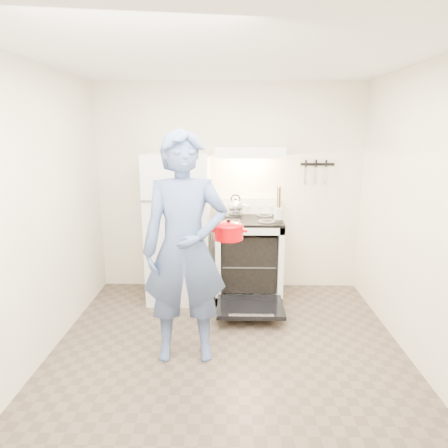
{
  "coord_description": "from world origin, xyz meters",
  "views": [
    {
      "loc": [
        0.03,
        -3.03,
        1.97
      ],
      "look_at": [
        -0.05,
        1.0,
        1.0
      ],
      "focal_mm": 32.0,
      "sensor_mm": 36.0,
      "label": 1
    }
  ],
  "objects": [
    {
      "name": "oven_rack",
      "position": [
        0.23,
        1.48,
        0.44
      ],
      "size": [
        0.6,
        0.52,
        0.01
      ],
      "primitive_type": "cube",
      "color": "slate",
      "rests_on": "stove_body"
    },
    {
      "name": "range_hood",
      "position": [
        0.23,
        1.55,
        1.71
      ],
      "size": [
        0.76,
        0.5,
        0.12
      ],
      "primitive_type": "cube",
      "color": "white",
      "rests_on": "back_wall"
    },
    {
      "name": "person",
      "position": [
        -0.36,
        0.16,
        0.98
      ],
      "size": [
        0.76,
        0.54,
        1.97
      ],
      "primitive_type": "imported",
      "rotation": [
        0.0,
        0.0,
        0.1
      ],
      "color": "#3D497F",
      "rests_on": "floor"
    },
    {
      "name": "cooktop",
      "position": [
        0.23,
        1.48,
        0.94
      ],
      "size": [
        0.76,
        0.65,
        0.03
      ],
      "primitive_type": "cube",
      "color": "black",
      "rests_on": "stove_body"
    },
    {
      "name": "utensil_jar",
      "position": [
        0.55,
        1.33,
        1.05
      ],
      "size": [
        0.1,
        0.1,
        0.13
      ],
      "primitive_type": "cylinder",
      "rotation": [
        0.0,
        0.0,
        -0.12
      ],
      "color": "silver",
      "rests_on": "cooktop"
    },
    {
      "name": "oven_door",
      "position": [
        0.23,
        0.88,
        0.12
      ],
      "size": [
        0.7,
        0.54,
        0.04
      ],
      "primitive_type": "cube",
      "color": "black",
      "rests_on": "floor"
    },
    {
      "name": "back_wall",
      "position": [
        0.0,
        1.8,
        1.25
      ],
      "size": [
        3.2,
        0.02,
        2.5
      ],
      "primitive_type": "cube",
      "color": "#F0E6CC",
      "rests_on": "ground"
    },
    {
      "name": "refrigerator",
      "position": [
        -0.58,
        1.45,
        0.85
      ],
      "size": [
        0.7,
        0.7,
        1.7
      ],
      "primitive_type": "cube",
      "color": "white",
      "rests_on": "floor"
    },
    {
      "name": "dutch_oven",
      "position": [
        0.0,
        0.38,
        1.07
      ],
      "size": [
        0.33,
        0.26,
        0.22
      ],
      "primitive_type": null,
      "color": "#CD0005",
      "rests_on": "person"
    },
    {
      "name": "knife_strip",
      "position": [
        1.05,
        1.79,
        1.55
      ],
      "size": [
        0.4,
        0.02,
        0.03
      ],
      "primitive_type": "cube",
      "color": "black",
      "rests_on": "back_wall"
    },
    {
      "name": "pizza_stone",
      "position": [
        0.13,
        1.53,
        0.45
      ],
      "size": [
        0.34,
        0.34,
        0.02
      ],
      "primitive_type": "cylinder",
      "color": "#8C684C",
      "rests_on": "oven_rack"
    },
    {
      "name": "stove_body",
      "position": [
        0.23,
        1.48,
        0.46
      ],
      "size": [
        0.76,
        0.65,
        0.92
      ],
      "primitive_type": "cube",
      "color": "white",
      "rests_on": "floor"
    },
    {
      "name": "backsplash",
      "position": [
        0.23,
        1.76,
        1.05
      ],
      "size": [
        0.76,
        0.07,
        0.2
      ],
      "primitive_type": "cube",
      "color": "white",
      "rests_on": "cooktop"
    },
    {
      "name": "tea_kettle",
      "position": [
        0.07,
        1.6,
        1.08
      ],
      "size": [
        0.22,
        0.18,
        0.26
      ],
      "primitive_type": null,
      "color": "silver",
      "rests_on": "cooktop"
    },
    {
      "name": "floor",
      "position": [
        0.0,
        0.0,
        0.0
      ],
      "size": [
        3.6,
        3.6,
        0.0
      ],
      "primitive_type": "plane",
      "color": "brown",
      "rests_on": "ground"
    }
  ]
}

